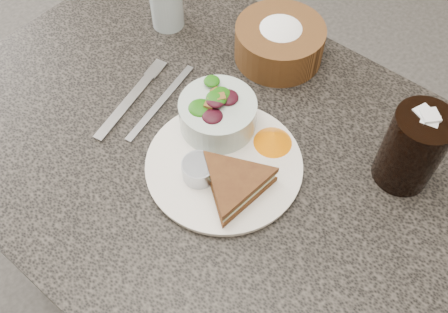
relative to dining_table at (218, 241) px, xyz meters
name	(u,v)px	position (x,y,z in m)	size (l,w,h in m)	color
floor	(219,295)	(0.00, 0.00, -0.38)	(6.00, 6.00, 0.00)	#5E5C59
dining_table	(218,241)	(0.00, 0.00, 0.00)	(1.00, 0.70, 0.75)	black
dinner_plate	(224,165)	(0.04, -0.02, 0.38)	(0.25, 0.25, 0.01)	silver
sandwich	(235,184)	(0.08, -0.05, 0.40)	(0.14, 0.14, 0.04)	#563317
salad_bowl	(218,110)	(-0.02, 0.03, 0.42)	(0.13, 0.13, 0.08)	#ABBEB5
dressing_ramekin	(199,170)	(0.02, -0.07, 0.40)	(0.05, 0.05, 0.03)	#989EA8
orange_wedge	(273,138)	(0.07, 0.06, 0.40)	(0.07, 0.07, 0.03)	orange
fork	(128,102)	(-0.18, -0.03, 0.38)	(0.02, 0.19, 0.01)	#969696
knife	(161,102)	(-0.14, 0.01, 0.38)	(0.01, 0.20, 0.00)	#97999D
bread_basket	(280,37)	(-0.05, 0.24, 0.42)	(0.17, 0.17, 0.10)	brown
cola_glass	(414,146)	(0.27, 0.15, 0.45)	(0.09, 0.09, 0.15)	black
water_glass	(167,4)	(-0.27, 0.18, 0.42)	(0.06, 0.06, 0.10)	#ABBFC7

